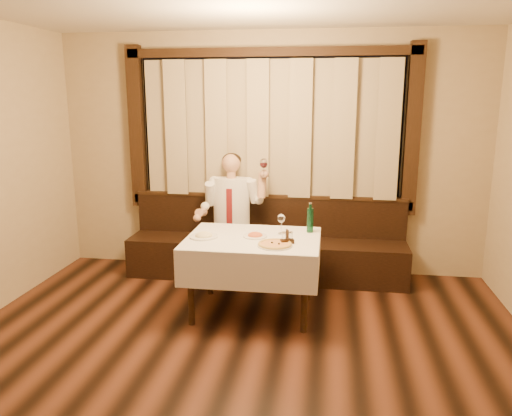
# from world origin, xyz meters

# --- Properties ---
(room) EXTENTS (5.01, 6.01, 2.81)m
(room) POSITION_xyz_m (-0.00, 0.97, 1.50)
(room) COLOR black
(room) RESTS_ON ground
(banquette) EXTENTS (3.20, 0.61, 0.94)m
(banquette) POSITION_xyz_m (0.00, 2.72, 0.31)
(banquette) COLOR black
(banquette) RESTS_ON ground
(dining_table) EXTENTS (1.27, 0.97, 0.76)m
(dining_table) POSITION_xyz_m (0.00, 1.70, 0.65)
(dining_table) COLOR black
(dining_table) RESTS_ON ground
(pizza) EXTENTS (0.32, 0.32, 0.03)m
(pizza) POSITION_xyz_m (0.24, 1.46, 0.77)
(pizza) COLOR white
(pizza) RESTS_ON dining_table
(pasta_red) EXTENTS (0.23, 0.23, 0.08)m
(pasta_red) POSITION_xyz_m (0.02, 1.72, 0.79)
(pasta_red) COLOR white
(pasta_red) RESTS_ON dining_table
(pasta_cream) EXTENTS (0.27, 0.27, 0.09)m
(pasta_cream) POSITION_xyz_m (-0.47, 1.63, 0.79)
(pasta_cream) COLOR white
(pasta_cream) RESTS_ON dining_table
(green_bottle) EXTENTS (0.06, 0.06, 0.30)m
(green_bottle) POSITION_xyz_m (0.53, 1.97, 0.88)
(green_bottle) COLOR #11532F
(green_bottle) RESTS_ON dining_table
(table_wine_glass) EXTENTS (0.08, 0.08, 0.20)m
(table_wine_glass) POSITION_xyz_m (0.25, 1.86, 0.90)
(table_wine_glass) COLOR white
(table_wine_glass) RESTS_ON dining_table
(cruet_caddy) EXTENTS (0.13, 0.10, 0.13)m
(cruet_caddy) POSITION_xyz_m (0.34, 1.56, 0.80)
(cruet_caddy) COLOR black
(cruet_caddy) RESTS_ON dining_table
(seated_man) EXTENTS (0.80, 0.60, 1.44)m
(seated_man) POSITION_xyz_m (-0.40, 2.63, 0.83)
(seated_man) COLOR black
(seated_man) RESTS_ON ground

